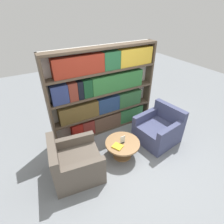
# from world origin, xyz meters

# --- Properties ---
(ground_plane) EXTENTS (14.00, 14.00, 0.00)m
(ground_plane) POSITION_xyz_m (0.00, 0.00, 0.00)
(ground_plane) COLOR gray
(bookshelf) EXTENTS (2.72, 0.30, 2.18)m
(bookshelf) POSITION_xyz_m (0.00, 1.33, 1.09)
(bookshelf) COLOR silver
(bookshelf) RESTS_ON ground_plane
(armchair_left) EXTENTS (1.03, 0.99, 0.86)m
(armchair_left) POSITION_xyz_m (-1.21, 0.27, 0.30)
(armchair_left) COLOR brown
(armchair_left) RESTS_ON ground_plane
(armchair_right) EXTENTS (1.03, 0.99, 0.86)m
(armchair_right) POSITION_xyz_m (0.94, 0.27, 0.30)
(armchair_right) COLOR #42476B
(armchair_right) RESTS_ON ground_plane
(coffee_table) EXTENTS (0.75, 0.75, 0.39)m
(coffee_table) POSITION_xyz_m (-0.13, 0.23, 0.28)
(coffee_table) COLOR olive
(coffee_table) RESTS_ON ground_plane
(table_sign) EXTENTS (0.11, 0.06, 0.17)m
(table_sign) POSITION_xyz_m (-0.13, 0.23, 0.47)
(table_sign) COLOR black
(table_sign) RESTS_ON coffee_table
(stray_book) EXTENTS (0.25, 0.26, 0.03)m
(stray_book) POSITION_xyz_m (-0.30, 0.17, 0.41)
(stray_book) COLOR gold
(stray_book) RESTS_ON coffee_table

